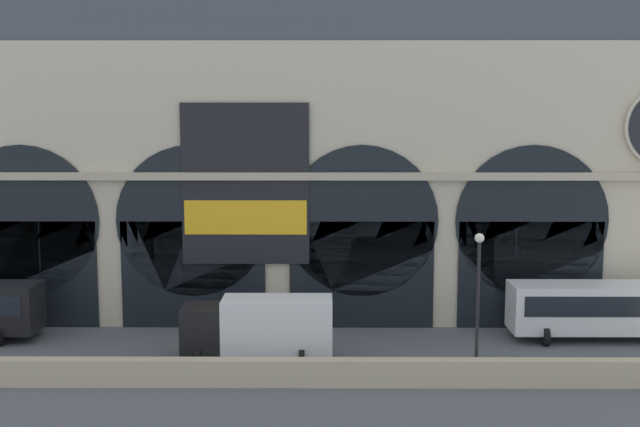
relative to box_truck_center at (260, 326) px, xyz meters
The scene contains 6 objects.
ground_plane 2.00m from the box_truck_center, 57.85° to the left, with size 200.00×200.00×0.00m, color #54565B.
quay_parapet_wall 4.14m from the box_truck_center, 81.92° to the right, with size 90.00×0.70×1.25m, color #BCAD8C.
station_building 11.35m from the box_truck_center, 85.72° to the left, with size 50.19×4.43×20.42m.
box_truck_center is the anchor object (origin of this frame).
bus_east 19.20m from the box_truck_center, 10.24° to the left, with size 11.00×3.25×3.10m.
street_lamp_quayside 11.09m from the box_truck_center, 17.06° to the right, with size 0.44×0.44×6.90m.
Camera 1 is at (2.66, -39.02, 12.32)m, focal length 43.88 mm.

